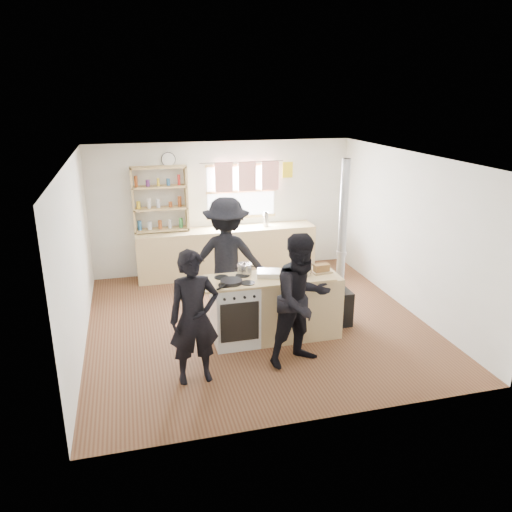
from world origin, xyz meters
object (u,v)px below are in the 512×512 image
at_px(person_far, 227,258).
at_px(thermos, 266,219).
at_px(skillet_greens, 231,281).
at_px(bread_board, 321,269).
at_px(cooking_island, 276,307).
at_px(stockpot_stove, 244,269).
at_px(flue_heater, 340,284).
at_px(roast_tray, 268,273).
at_px(person_near_left, 194,318).
at_px(stockpot_counter, 302,268).
at_px(person_near_right, 302,300).

bearing_deg(person_far, thermos, -105.53).
height_order(thermos, skillet_greens, thermos).
bearing_deg(bread_board, cooking_island, 179.97).
xyz_separation_m(stockpot_stove, flue_heater, (1.45, -0.03, -0.36)).
xyz_separation_m(roast_tray, person_far, (-0.42, 0.87, -0.03)).
height_order(skillet_greens, person_near_left, person_near_left).
distance_m(cooking_island, stockpot_counter, 0.67).
bearing_deg(person_far, skillet_greens, 98.06).
distance_m(thermos, stockpot_counter, 2.79).
distance_m(roast_tray, person_near_right, 0.84).
height_order(thermos, roast_tray, thermos).
height_order(stockpot_counter, person_near_left, person_near_left).
bearing_deg(bread_board, skillet_greens, -175.67).
distance_m(stockpot_counter, person_far, 1.29).
relative_size(roast_tray, person_near_left, 0.23).
xyz_separation_m(thermos, cooking_island, (-0.63, -2.77, -0.57)).
xyz_separation_m(thermos, person_near_left, (-1.89, -3.60, -0.21)).
xyz_separation_m(thermos, bread_board, (0.04, -2.77, -0.05)).
relative_size(stockpot_counter, person_near_right, 0.17).
height_order(thermos, stockpot_stove, thermos).
bearing_deg(stockpot_counter, stockpot_stove, 164.33).
xyz_separation_m(stockpot_stove, person_far, (-0.11, 0.72, -0.06)).
distance_m(cooking_island, flue_heater, 1.07).
bearing_deg(thermos, stockpot_stove, -111.94).
distance_m(person_near_right, person_far, 1.79).
height_order(cooking_island, person_far, person_far).
bearing_deg(stockpot_counter, flue_heater, 15.29).
height_order(bread_board, person_near_left, person_near_left).
height_order(thermos, stockpot_counter, thermos).
bearing_deg(roast_tray, flue_heater, 5.71).
relative_size(stockpot_counter, person_far, 0.15).
bearing_deg(person_near_right, thermos, 64.55).
relative_size(flue_heater, person_far, 1.33).
height_order(stockpot_counter, bread_board, stockpot_counter).
relative_size(person_near_left, person_far, 0.88).
relative_size(roast_tray, person_far, 0.20).
distance_m(cooking_island, person_far, 1.16).
bearing_deg(person_far, stockpot_counter, 149.40).
xyz_separation_m(cooking_island, roast_tray, (-0.10, 0.06, 0.50)).
height_order(cooking_island, person_near_left, person_near_left).
xyz_separation_m(roast_tray, stockpot_counter, (0.46, -0.07, 0.06)).
bearing_deg(thermos, roast_tray, -104.96).
distance_m(roast_tray, person_near_left, 1.47).
bearing_deg(stockpot_stove, person_near_left, -129.68).
relative_size(stockpot_stove, flue_heater, 0.08).
xyz_separation_m(skillet_greens, flue_heater, (1.70, 0.28, -0.31)).
bearing_deg(stockpot_counter, bread_board, 1.53).
relative_size(person_near_left, person_near_right, 0.95).
height_order(skillet_greens, flue_heater, flue_heater).
relative_size(thermos, stockpot_counter, 0.92).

